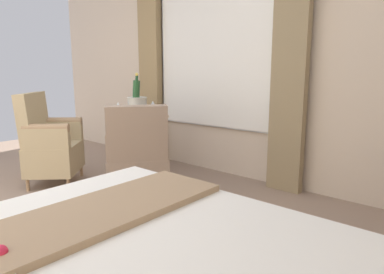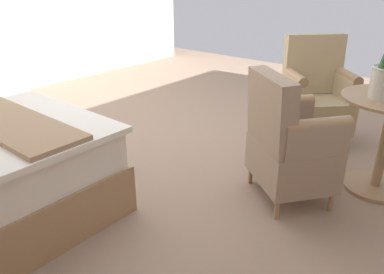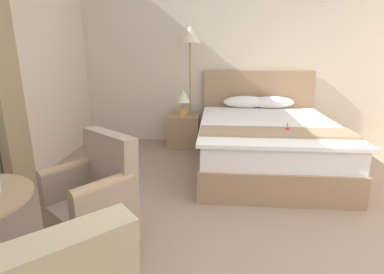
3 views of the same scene
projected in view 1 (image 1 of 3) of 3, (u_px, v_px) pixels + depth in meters
name	position (u px, v px, depth m)	size (l,w,h in m)	color
wall_window_side	(216.00, 43.00, 4.08)	(0.27, 6.44, 3.14)	beige
side_table_round	(139.00, 142.00, 3.95)	(0.71, 0.71, 0.73)	#9D7B58
champagne_bucket	(137.00, 104.00, 3.78)	(0.22, 0.22, 0.48)	#B8B9B0
wine_glass_near_bucket	(153.00, 105.00, 4.01)	(0.07, 0.07, 0.16)	white
wine_glass_near_edge	(118.00, 106.00, 3.88)	(0.07, 0.07, 0.16)	white
armchair_by_window	(137.00, 157.00, 3.22)	(0.74, 0.73, 0.93)	#9D7B58
armchair_facing_bed	(50.00, 144.00, 3.74)	(0.78, 0.77, 1.00)	#9D7B58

